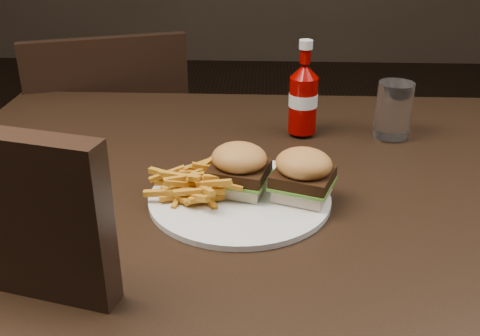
{
  "coord_description": "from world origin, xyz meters",
  "views": [
    {
      "loc": [
        -0.03,
        -0.83,
        1.16
      ],
      "look_at": [
        -0.07,
        -0.09,
        0.8
      ],
      "focal_mm": 42.0,
      "sensor_mm": 36.0,
      "label": 1
    }
  ],
  "objects_px": {
    "plate": "(240,198)",
    "ketchup_bottle": "(303,105)",
    "tumbler": "(394,110)",
    "dining_table": "(284,183)",
    "chair_far": "(114,172)"
  },
  "relations": [
    {
      "from": "dining_table",
      "to": "ketchup_bottle",
      "type": "relative_size",
      "value": 11.38
    },
    {
      "from": "chair_far",
      "to": "dining_table",
      "type": "bearing_deg",
      "value": 107.71
    },
    {
      "from": "plate",
      "to": "dining_table",
      "type": "bearing_deg",
      "value": 55.77
    },
    {
      "from": "ketchup_bottle",
      "to": "tumbler",
      "type": "relative_size",
      "value": 1.02
    },
    {
      "from": "chair_far",
      "to": "tumbler",
      "type": "bearing_deg",
      "value": 125.98
    },
    {
      "from": "chair_far",
      "to": "ketchup_bottle",
      "type": "height_order",
      "value": "ketchup_bottle"
    },
    {
      "from": "tumbler",
      "to": "plate",
      "type": "bearing_deg",
      "value": -136.39
    },
    {
      "from": "dining_table",
      "to": "chair_far",
      "type": "distance_m",
      "value": 0.84
    },
    {
      "from": "ketchup_bottle",
      "to": "dining_table",
      "type": "bearing_deg",
      "value": -102.65
    },
    {
      "from": "plate",
      "to": "tumbler",
      "type": "distance_m",
      "value": 0.38
    },
    {
      "from": "plate",
      "to": "ketchup_bottle",
      "type": "height_order",
      "value": "ketchup_bottle"
    },
    {
      "from": "chair_far",
      "to": "plate",
      "type": "height_order",
      "value": "plate"
    },
    {
      "from": "chair_far",
      "to": "ketchup_bottle",
      "type": "distance_m",
      "value": 0.79
    },
    {
      "from": "plate",
      "to": "tumbler",
      "type": "bearing_deg",
      "value": 43.61
    },
    {
      "from": "ketchup_bottle",
      "to": "chair_far",
      "type": "bearing_deg",
      "value": 137.85
    }
  ]
}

